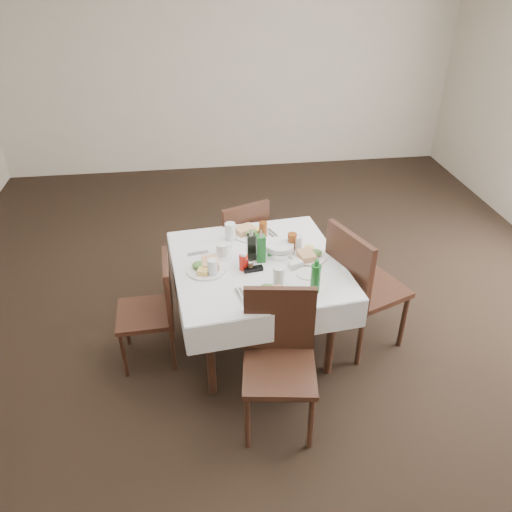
# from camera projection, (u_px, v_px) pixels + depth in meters

# --- Properties ---
(ground_plane) EXTENTS (7.00, 7.00, 0.00)m
(ground_plane) POSITION_uv_depth(u_px,v_px,m) (269.00, 324.00, 4.17)
(ground_plane) COLOR black
(room_shell) EXTENTS (6.04, 7.04, 2.80)m
(room_shell) POSITION_uv_depth(u_px,v_px,m) (272.00, 122.00, 3.26)
(room_shell) COLOR beige
(room_shell) RESTS_ON ground
(dining_table) EXTENTS (1.31, 1.31, 0.76)m
(dining_table) POSITION_uv_depth(u_px,v_px,m) (258.00, 273.00, 3.63)
(dining_table) COLOR black
(dining_table) RESTS_ON ground
(chair_north) EXTENTS (0.55, 0.55, 0.90)m
(chair_north) POSITION_uv_depth(u_px,v_px,m) (241.00, 240.00, 4.33)
(chair_north) COLOR black
(chair_north) RESTS_ON ground
(chair_south) EXTENTS (0.51, 0.51, 0.95)m
(chair_south) POSITION_uv_depth(u_px,v_px,m) (279.00, 351.00, 3.12)
(chair_south) COLOR black
(chair_south) RESTS_ON ground
(chair_east) EXTENTS (0.63, 0.63, 1.03)m
(chair_east) POSITION_uv_depth(u_px,v_px,m) (359.00, 282.00, 3.67)
(chair_east) COLOR black
(chair_east) RESTS_ON ground
(chair_west) EXTENTS (0.42, 0.42, 0.86)m
(chair_west) POSITION_uv_depth(u_px,v_px,m) (156.00, 305.00, 3.61)
(chair_west) COLOR black
(chair_west) RESTS_ON ground
(meal_north) EXTENTS (0.28, 0.28, 0.06)m
(meal_north) POSITION_uv_depth(u_px,v_px,m) (250.00, 232.00, 3.90)
(meal_north) COLOR white
(meal_north) RESTS_ON dining_table
(meal_south) EXTENTS (0.28, 0.28, 0.06)m
(meal_south) POSITION_uv_depth(u_px,v_px,m) (269.00, 294.00, 3.22)
(meal_south) COLOR white
(meal_south) RESTS_ON dining_table
(meal_east) EXTENTS (0.27, 0.27, 0.06)m
(meal_east) POSITION_uv_depth(u_px,v_px,m) (309.00, 255.00, 3.62)
(meal_east) COLOR white
(meal_east) RESTS_ON dining_table
(meal_west) EXTENTS (0.28, 0.28, 0.06)m
(meal_west) POSITION_uv_depth(u_px,v_px,m) (206.00, 267.00, 3.49)
(meal_west) COLOR white
(meal_west) RESTS_ON dining_table
(side_plate_a) EXTENTS (0.14, 0.14, 0.01)m
(side_plate_a) POSITION_uv_depth(u_px,v_px,m) (225.00, 242.00, 3.80)
(side_plate_a) COLOR white
(side_plate_a) RESTS_ON dining_table
(side_plate_b) EXTENTS (0.16, 0.16, 0.01)m
(side_plate_b) POSITION_uv_depth(u_px,v_px,m) (307.00, 274.00, 3.45)
(side_plate_b) COLOR white
(side_plate_b) RESTS_ON dining_table
(water_n) EXTENTS (0.08, 0.08, 0.15)m
(water_n) POSITION_uv_depth(u_px,v_px,m) (230.00, 232.00, 3.80)
(water_n) COLOR silver
(water_n) RESTS_ON dining_table
(water_s) EXTENTS (0.08, 0.08, 0.14)m
(water_s) POSITION_uv_depth(u_px,v_px,m) (279.00, 277.00, 3.30)
(water_s) COLOR silver
(water_s) RESTS_ON dining_table
(water_e) EXTENTS (0.06, 0.06, 0.12)m
(water_e) POSITION_uv_depth(u_px,v_px,m) (298.00, 243.00, 3.69)
(water_e) COLOR silver
(water_e) RESTS_ON dining_table
(water_w) EXTENTS (0.07, 0.07, 0.13)m
(water_w) POSITION_uv_depth(u_px,v_px,m) (213.00, 268.00, 3.41)
(water_w) COLOR silver
(water_w) RESTS_ON dining_table
(iced_tea_a) EXTENTS (0.06, 0.06, 0.13)m
(iced_tea_a) POSITION_uv_depth(u_px,v_px,m) (263.00, 230.00, 3.84)
(iced_tea_a) COLOR brown
(iced_tea_a) RESTS_ON dining_table
(iced_tea_b) EXTENTS (0.07, 0.07, 0.14)m
(iced_tea_b) POSITION_uv_depth(u_px,v_px,m) (292.00, 242.00, 3.68)
(iced_tea_b) COLOR brown
(iced_tea_b) RESTS_ON dining_table
(bread_basket) EXTENTS (0.23, 0.23, 0.08)m
(bread_basket) POSITION_uv_depth(u_px,v_px,m) (279.00, 248.00, 3.67)
(bread_basket) COLOR silver
(bread_basket) RESTS_ON dining_table
(oil_cruet_dark) EXTENTS (0.06, 0.06, 0.25)m
(oil_cruet_dark) POSITION_uv_depth(u_px,v_px,m) (251.00, 246.00, 3.56)
(oil_cruet_dark) COLOR black
(oil_cruet_dark) RESTS_ON dining_table
(oil_cruet_green) EXTENTS (0.06, 0.06, 0.26)m
(oil_cruet_green) POSITION_uv_depth(u_px,v_px,m) (261.00, 247.00, 3.54)
(oil_cruet_green) COLOR #1B6824
(oil_cruet_green) RESTS_ON dining_table
(ketchup_bottle) EXTENTS (0.06, 0.06, 0.13)m
(ketchup_bottle) POSITION_uv_depth(u_px,v_px,m) (244.00, 262.00, 3.47)
(ketchup_bottle) COLOR #B2110B
(ketchup_bottle) RESTS_ON dining_table
(salt_shaker) EXTENTS (0.04, 0.04, 0.09)m
(salt_shaker) POSITION_uv_depth(u_px,v_px,m) (243.00, 261.00, 3.51)
(salt_shaker) COLOR white
(salt_shaker) RESTS_ON dining_table
(pepper_shaker) EXTENTS (0.04, 0.04, 0.08)m
(pepper_shaker) POSITION_uv_depth(u_px,v_px,m) (251.00, 265.00, 3.47)
(pepper_shaker) COLOR #402E1D
(pepper_shaker) RESTS_ON dining_table
(coffee_mug) EXTENTS (0.15, 0.14, 0.10)m
(coffee_mug) POSITION_uv_depth(u_px,v_px,m) (223.00, 250.00, 3.63)
(coffee_mug) COLOR white
(coffee_mug) RESTS_ON dining_table
(sunglasses) EXTENTS (0.14, 0.06, 0.03)m
(sunglasses) POSITION_uv_depth(u_px,v_px,m) (253.00, 269.00, 3.48)
(sunglasses) COLOR black
(sunglasses) RESTS_ON dining_table
(green_bottle) EXTENTS (0.06, 0.06, 0.24)m
(green_bottle) POSITION_uv_depth(u_px,v_px,m) (316.00, 278.00, 3.22)
(green_bottle) COLOR #1B6824
(green_bottle) RESTS_ON dining_table
(sugar_caddy) EXTENTS (0.11, 0.08, 0.05)m
(sugar_caddy) POSITION_uv_depth(u_px,v_px,m) (295.00, 264.00, 3.51)
(sugar_caddy) COLOR white
(sugar_caddy) RESTS_ON dining_table
(cutlery_n) EXTENTS (0.12, 0.20, 0.01)m
(cutlery_n) POSITION_uv_depth(u_px,v_px,m) (273.00, 235.00, 3.91)
(cutlery_n) COLOR silver
(cutlery_n) RESTS_ON dining_table
(cutlery_s) EXTENTS (0.09, 0.20, 0.01)m
(cutlery_s) POSITION_uv_depth(u_px,v_px,m) (242.00, 297.00, 3.22)
(cutlery_s) COLOR silver
(cutlery_s) RESTS_ON dining_table
(cutlery_e) EXTENTS (0.18, 0.10, 0.01)m
(cutlery_e) POSITION_uv_depth(u_px,v_px,m) (310.00, 266.00, 3.53)
(cutlery_e) COLOR silver
(cutlery_e) RESTS_ON dining_table
(cutlery_w) EXTENTS (0.16, 0.07, 0.01)m
(cutlery_w) POSITION_uv_depth(u_px,v_px,m) (198.00, 253.00, 3.67)
(cutlery_w) COLOR silver
(cutlery_w) RESTS_ON dining_table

